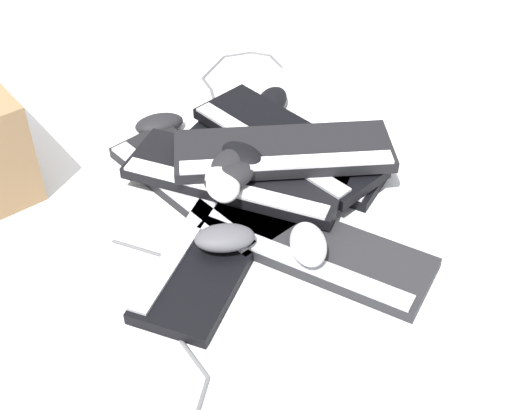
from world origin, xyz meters
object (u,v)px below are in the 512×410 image
(mouse_3, at_px, (231,178))
(mouse_7, at_px, (243,157))
(mouse_6, at_px, (159,124))
(mouse_0, at_px, (308,244))
(keyboard_3, at_px, (200,186))
(mouse_5, at_px, (222,183))
(keyboard_4, at_px, (286,142))
(keyboard_1, at_px, (313,248))
(keyboard_6, at_px, (284,152))
(mouse_2, at_px, (228,164))
(mouse_4, at_px, (225,238))
(keyboard_2, at_px, (283,156))
(keyboard_0, at_px, (215,244))
(mouse_1, at_px, (272,101))
(keyboard_5, at_px, (234,177))

(mouse_3, distance_m, mouse_7, 0.07)
(mouse_3, bearing_deg, mouse_6, -92.57)
(mouse_0, relative_size, mouse_7, 1.00)
(keyboard_3, bearing_deg, mouse_7, 135.82)
(keyboard_3, height_order, mouse_5, mouse_5)
(keyboard_4, bearing_deg, keyboard_1, 46.39)
(keyboard_6, bearing_deg, keyboard_1, 51.25)
(mouse_2, height_order, mouse_4, mouse_2)
(mouse_5, relative_size, mouse_7, 1.00)
(keyboard_2, height_order, mouse_6, mouse_6)
(mouse_3, height_order, mouse_5, same)
(keyboard_0, bearing_deg, mouse_4, 79.21)
(mouse_5, xyz_separation_m, mouse_7, (-0.09, -0.02, 0.00))
(keyboard_0, relative_size, keyboard_3, 1.01)
(keyboard_1, height_order, keyboard_3, same)
(keyboard_2, bearing_deg, mouse_7, -5.06)
(mouse_1, bearing_deg, mouse_7, 5.99)
(mouse_5, bearing_deg, mouse_1, -27.26)
(mouse_4, bearing_deg, keyboard_2, 61.64)
(mouse_2, bearing_deg, keyboard_2, -15.26)
(mouse_6, height_order, mouse_7, mouse_7)
(mouse_4, bearing_deg, mouse_6, 105.46)
(keyboard_0, relative_size, mouse_0, 4.22)
(mouse_4, height_order, mouse_6, mouse_4)
(mouse_1, xyz_separation_m, mouse_6, (0.23, -0.14, 0.00))
(mouse_5, bearing_deg, mouse_2, -21.84)
(mouse_6, bearing_deg, keyboard_1, -70.19)
(mouse_0, height_order, mouse_3, mouse_3)
(keyboard_5, distance_m, mouse_6, 0.28)
(keyboard_4, xyz_separation_m, mouse_2, (0.17, -0.02, 0.04))
(keyboard_5, distance_m, mouse_0, 0.24)
(keyboard_2, height_order, keyboard_5, keyboard_5)
(keyboard_4, relative_size, keyboard_5, 0.98)
(mouse_6, distance_m, mouse_7, 0.28)
(mouse_6, bearing_deg, keyboard_6, -52.43)
(keyboard_2, height_order, mouse_3, mouse_3)
(keyboard_0, bearing_deg, keyboard_2, -168.64)
(keyboard_6, distance_m, mouse_1, 0.28)
(keyboard_0, bearing_deg, mouse_5, -148.53)
(keyboard_5, xyz_separation_m, mouse_2, (0.01, -0.01, 0.04))
(mouse_0, bearing_deg, keyboard_3, 40.01)
(mouse_0, bearing_deg, mouse_2, 31.99)
(keyboard_5, xyz_separation_m, mouse_5, (0.06, 0.02, 0.04))
(keyboard_5, bearing_deg, keyboard_0, 26.59)
(mouse_0, distance_m, mouse_3, 0.21)
(mouse_1, height_order, mouse_7, mouse_7)
(keyboard_0, height_order, keyboard_3, same)
(keyboard_4, height_order, keyboard_6, keyboard_6)
(mouse_1, bearing_deg, keyboard_1, 26.11)
(keyboard_4, xyz_separation_m, mouse_7, (0.13, -0.01, 0.04))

